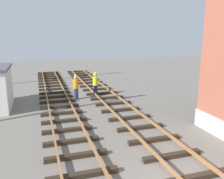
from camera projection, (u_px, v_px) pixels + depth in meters
name	position (u px, v px, depth m)	size (l,w,h in m)	color
track_worker_foreground	(76.00, 87.00, 17.55)	(0.40, 0.40, 1.87)	#262D4C
track_worker_distant	(95.00, 84.00, 18.62)	(0.40, 0.40, 1.87)	#262D4C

